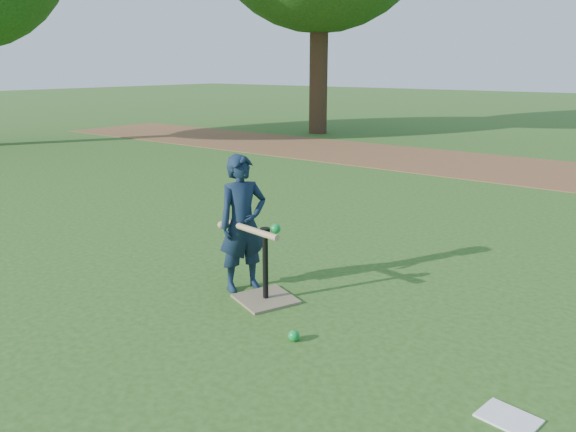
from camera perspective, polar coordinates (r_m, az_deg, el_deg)
The scene contains 7 objects.
ground at distance 4.72m, azimuth -5.75°, elevation -8.23°, with size 80.00×80.00×0.00m, color #285116.
dirt_strip at distance 11.21m, azimuth 21.46°, elevation 4.52°, with size 24.00×3.00×0.01m, color brown.
child at distance 4.70m, azimuth -4.62°, elevation -0.77°, with size 0.42×0.28×1.16m, color #112033.
wiffle_ball_ground at distance 3.99m, azimuth 0.60°, elevation -12.06°, with size 0.08×0.08×0.08m, color #0D9233.
clipboard at distance 3.45m, azimuth 21.49°, elevation -18.56°, with size 0.30×0.23×0.01m, color white.
batting_tee at distance 4.60m, azimuth -2.29°, elevation -7.28°, with size 0.56×0.56×0.61m.
swing_action at distance 4.51m, azimuth -3.53°, elevation -1.35°, with size 0.63×0.19×0.10m.
Camera 1 is at (2.99, -3.14, 1.86)m, focal length 35.00 mm.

